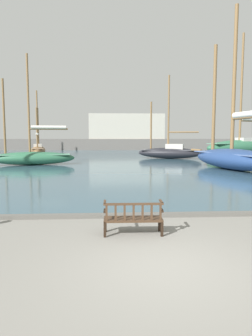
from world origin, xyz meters
TOP-DOWN VIEW (x-y plane):
  - ground_plane at (0.00, 0.00)m, footprint 160.00×160.00m
  - harbor_water at (0.00, 44.00)m, footprint 100.00×80.00m
  - quay_edge_kerb at (0.00, 3.85)m, footprint 40.00×0.30m
  - park_bench at (-0.48, 2.07)m, footprint 1.61×0.54m
  - sailboat_centre_channel at (-10.94, 35.95)m, footprint 3.13×7.67m
  - sailboat_distant_harbor at (8.68, 17.32)m, footprint 5.13×11.33m
  - sailboat_nearest_port at (17.14, 34.75)m, footprint 11.63×6.56m
  - sailboat_far_port at (-8.22, 21.99)m, footprint 7.89×3.16m
  - sailboat_nearest_starboard at (6.04, 29.34)m, footprint 7.84×4.49m
  - far_breakwater at (0.81, 52.85)m, footprint 47.86×2.40m

SIDE VIEW (x-z plane):
  - ground_plane at x=0.00m, z-range 0.00..0.00m
  - harbor_water at x=0.00m, z-range 0.00..0.08m
  - quay_edge_kerb at x=0.00m, z-range 0.00..0.12m
  - park_bench at x=-0.48m, z-range 0.01..0.93m
  - sailboat_far_port at x=-8.22m, z-range -4.09..5.85m
  - sailboat_nearest_starboard at x=6.04m, z-range -3.95..5.75m
  - sailboat_centre_channel at x=-10.94m, z-range -3.46..5.36m
  - sailboat_distant_harbor at x=8.68m, z-range -5.14..7.48m
  - sailboat_nearest_port at x=17.14m, z-range -6.77..9.57m
  - far_breakwater at x=0.81m, z-range -1.16..5.93m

